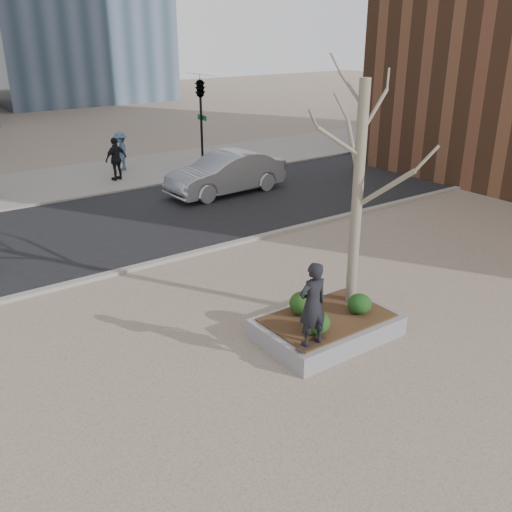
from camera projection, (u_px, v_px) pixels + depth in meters
ground at (291, 350)px, 12.23m from camera, size 120.00×120.00×0.00m
street at (110, 226)px, 19.75m from camera, size 60.00×8.00×0.02m
far_sidewalk at (48, 184)px, 25.02m from camera, size 60.00×6.00×0.02m
planter at (327, 327)px, 12.68m from camera, size 3.00×2.00×0.45m
planter_mulch at (327, 318)px, 12.59m from camera, size 2.70×1.70×0.04m
sycamore_tree at (360, 161)px, 12.11m from camera, size 2.80×2.80×6.60m
shrub_left at (316, 323)px, 11.83m from camera, size 0.58×0.58×0.49m
shrub_middle at (303, 303)px, 12.61m from camera, size 0.62×0.62×0.53m
shrub_right at (360, 304)px, 12.67m from camera, size 0.53×0.53×0.45m
skateboard at (311, 345)px, 11.47m from camera, size 0.80×0.35×0.08m
skateboarder at (312, 304)px, 11.13m from camera, size 0.67×0.46×1.76m
car_silver at (226, 173)px, 23.33m from camera, size 5.14×2.00×1.67m
car_third at (395, 146)px, 29.43m from camera, size 4.85×3.09×1.31m
pedestrian_b at (121, 151)px, 27.02m from camera, size 0.90×1.29×1.83m
pedestrian_c at (116, 159)px, 25.30m from camera, size 1.19×0.72×1.89m
traffic_light_far at (201, 126)px, 25.89m from camera, size 0.60×2.48×4.50m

